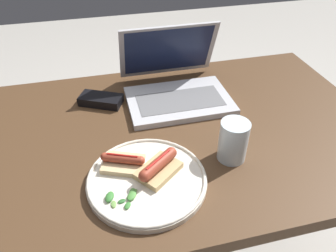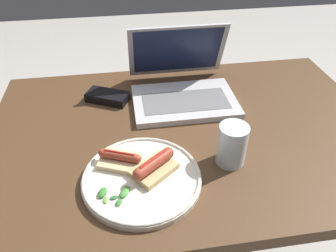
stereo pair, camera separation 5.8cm
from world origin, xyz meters
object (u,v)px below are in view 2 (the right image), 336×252
object	(u,v)px
plate	(142,178)
external_drive	(108,97)
drinking_glass	(232,145)
laptop	(182,86)

from	to	relation	value
plate	external_drive	world-z (taller)	external_drive
external_drive	plate	bearing A→B (deg)	-51.97
plate	external_drive	size ratio (longest dim) A/B	1.94
plate	drinking_glass	world-z (taller)	drinking_glass
laptop	plate	size ratio (longest dim) A/B	1.14
drinking_glass	external_drive	xyz separation A→B (m)	(-0.29, 0.32, -0.04)
drinking_glass	external_drive	bearing A→B (deg)	132.52
plate	external_drive	distance (m)	0.36
plate	drinking_glass	distance (m)	0.23
laptop	external_drive	size ratio (longest dim) A/B	2.20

